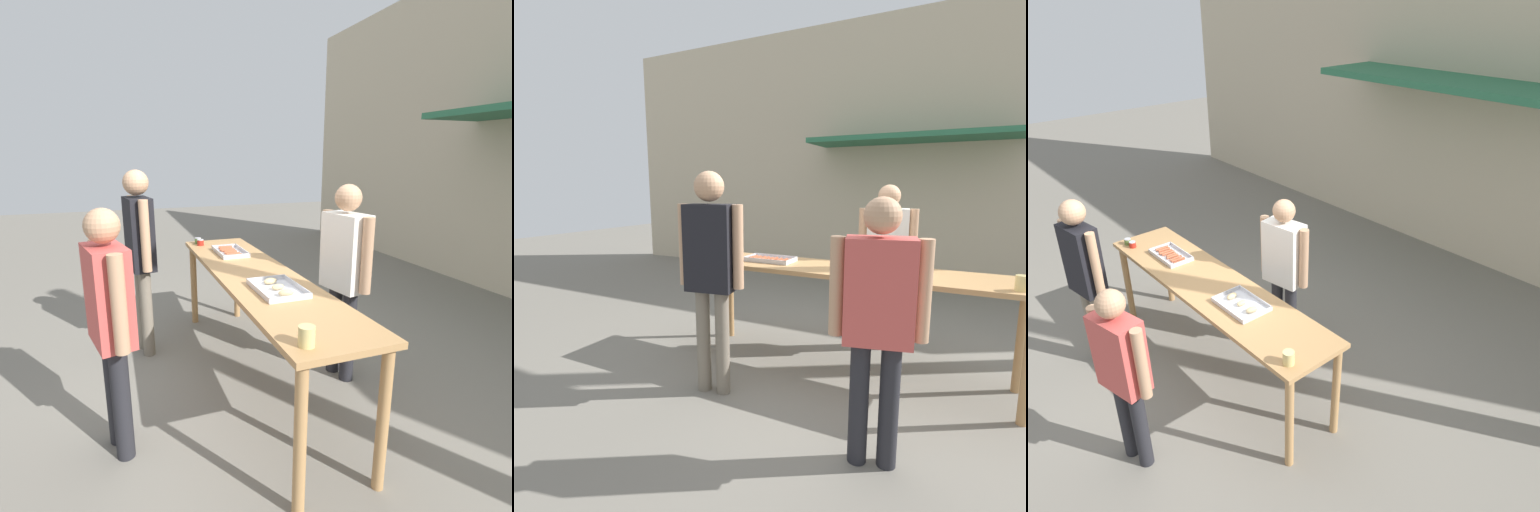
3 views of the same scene
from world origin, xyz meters
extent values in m
plane|color=slate|center=(0.00, 0.00, 0.00)|extent=(24.00, 24.00, 0.00)
cube|color=beige|center=(0.00, 4.00, 2.25)|extent=(12.00, 0.12, 4.50)
cube|color=#2D704C|center=(0.00, 3.45, 2.40)|extent=(3.20, 1.00, 0.08)
cube|color=tan|center=(0.00, 0.00, 0.93)|extent=(2.87, 0.64, 0.04)
cylinder|color=tan|center=(-1.37, -0.26, 0.45)|extent=(0.07, 0.07, 0.91)
cylinder|color=tan|center=(-1.37, 0.26, 0.45)|extent=(0.07, 0.07, 0.91)
cylinder|color=tan|center=(1.37, 0.26, 0.45)|extent=(0.07, 0.07, 0.91)
cube|color=silver|center=(-0.75, 0.00, 0.95)|extent=(0.46, 0.26, 0.01)
cube|color=silver|center=(-0.75, -0.13, 0.97)|extent=(0.46, 0.01, 0.03)
cube|color=silver|center=(-0.75, 0.12, 0.97)|extent=(0.46, 0.01, 0.03)
cube|color=silver|center=(-0.97, 0.00, 0.97)|extent=(0.01, 0.26, 0.03)
cube|color=silver|center=(-0.52, 0.00, 0.97)|extent=(0.01, 0.26, 0.03)
cylinder|color=#A34C2D|center=(-0.93, 0.00, 0.97)|extent=(0.04, 0.14, 0.03)
cylinder|color=#A34C2D|center=(-0.89, 0.00, 0.97)|extent=(0.04, 0.13, 0.03)
cylinder|color=#A34C2D|center=(-0.84, -0.01, 0.97)|extent=(0.04, 0.15, 0.03)
cylinder|color=#A34C2D|center=(-0.79, -0.01, 0.97)|extent=(0.04, 0.14, 0.03)
cylinder|color=#A34C2D|center=(-0.74, 0.00, 0.97)|extent=(0.03, 0.11, 0.03)
cylinder|color=#A34C2D|center=(-0.70, -0.01, 0.97)|extent=(0.04, 0.13, 0.03)
cylinder|color=#A34C2D|center=(-0.65, 0.00, 0.97)|extent=(0.03, 0.14, 0.02)
cylinder|color=#A34C2D|center=(-0.61, 0.00, 0.97)|extent=(0.04, 0.14, 0.02)
cylinder|color=#A34C2D|center=(-0.56, -0.01, 0.97)|extent=(0.03, 0.13, 0.03)
cube|color=silver|center=(0.46, 0.00, 0.95)|extent=(0.47, 0.31, 0.01)
cube|color=silver|center=(0.46, -0.16, 0.97)|extent=(0.47, 0.01, 0.03)
cube|color=silver|center=(0.46, 0.15, 0.97)|extent=(0.47, 0.01, 0.03)
cube|color=silver|center=(0.23, 0.00, 0.97)|extent=(0.01, 0.31, 0.03)
cube|color=silver|center=(0.69, 0.00, 0.97)|extent=(0.01, 0.31, 0.03)
ellipsoid|color=#D6B77F|center=(0.31, 0.00, 0.98)|extent=(0.08, 0.12, 0.05)
ellipsoid|color=#D6B77F|center=(0.46, 0.00, 0.98)|extent=(0.05, 0.10, 0.04)
ellipsoid|color=#D6B77F|center=(0.60, 0.00, 0.98)|extent=(0.08, 0.12, 0.05)
cylinder|color=#567A38|center=(-1.30, -0.21, 0.97)|extent=(0.07, 0.07, 0.06)
cylinder|color=#B2B2B7|center=(-1.30, -0.21, 1.01)|extent=(0.07, 0.07, 0.01)
cylinder|color=#B22319|center=(-1.20, -0.20, 0.97)|extent=(0.07, 0.07, 0.06)
cylinder|color=#B2B2B7|center=(-1.20, -0.20, 1.01)|extent=(0.07, 0.07, 0.01)
cylinder|color=#DBC67A|center=(1.29, -0.20, 1.00)|extent=(0.09, 0.09, 0.11)
cylinder|color=#232328|center=(0.12, 0.69, 0.40)|extent=(0.12, 0.12, 0.80)
cylinder|color=#232328|center=(0.29, 0.72, 0.40)|extent=(0.12, 0.12, 0.80)
cube|color=silver|center=(0.21, 0.71, 1.12)|extent=(0.42, 0.28, 0.63)
sphere|color=tan|center=(0.21, 0.71, 1.56)|extent=(0.22, 0.22, 0.22)
cylinder|color=tan|center=(-0.03, 0.67, 1.14)|extent=(0.09, 0.09, 0.60)
cylinder|color=tan|center=(0.44, 0.75, 1.14)|extent=(0.09, 0.09, 0.60)
cylinder|color=#756B5B|center=(-0.75, -0.84, 0.42)|extent=(0.11, 0.11, 0.85)
cylinder|color=#756B5B|center=(-0.91, -0.86, 0.42)|extent=(0.11, 0.11, 0.85)
cube|color=black|center=(-0.83, -0.85, 1.18)|extent=(0.40, 0.26, 0.67)
sphere|color=tan|center=(-0.83, -0.85, 1.65)|extent=(0.23, 0.23, 0.23)
cylinder|color=tan|center=(-0.60, -0.81, 1.20)|extent=(0.08, 0.08, 0.64)
cylinder|color=tan|center=(-1.05, -0.88, 1.20)|extent=(0.08, 0.08, 0.64)
cylinder|color=#232328|center=(0.60, -1.11, 0.38)|extent=(0.12, 0.12, 0.77)
cylinder|color=#232328|center=(0.44, -1.15, 0.38)|extent=(0.12, 0.12, 0.77)
cube|color=#C64C47|center=(0.52, -1.13, 1.07)|extent=(0.42, 0.29, 0.61)
sphere|color=tan|center=(0.52, -1.13, 1.50)|extent=(0.21, 0.21, 0.21)
cylinder|color=tan|center=(0.75, -1.08, 1.09)|extent=(0.09, 0.09, 0.58)
cylinder|color=tan|center=(0.29, -1.19, 1.09)|extent=(0.09, 0.09, 0.58)
camera|label=1|loc=(2.95, -1.07, 1.89)|focal=28.00mm
camera|label=2|loc=(0.96, -3.34, 1.65)|focal=28.00mm
camera|label=3|loc=(3.41, -2.10, 3.38)|focal=35.00mm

